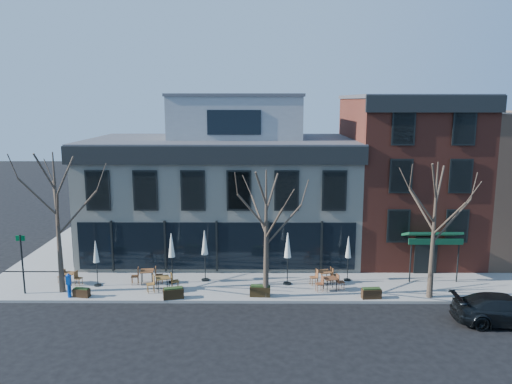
{
  "coord_description": "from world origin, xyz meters",
  "views": [
    {
      "loc": [
        2.6,
        -29.88,
        10.77
      ],
      "look_at": [
        2.43,
        2.0,
        4.94
      ],
      "focal_mm": 35.0,
      "sensor_mm": 36.0,
      "label": 1
    }
  ],
  "objects_px": {
    "cafe_set_0": "(70,277)",
    "umbrella_0": "(96,254)",
    "call_box": "(69,285)",
    "parked_sedan": "(505,310)"
  },
  "relations": [
    {
      "from": "call_box",
      "to": "cafe_set_0",
      "type": "height_order",
      "value": "call_box"
    },
    {
      "from": "call_box",
      "to": "cafe_set_0",
      "type": "relative_size",
      "value": 0.85
    },
    {
      "from": "call_box",
      "to": "umbrella_0",
      "type": "relative_size",
      "value": 0.51
    },
    {
      "from": "cafe_set_0",
      "to": "umbrella_0",
      "type": "height_order",
      "value": "umbrella_0"
    },
    {
      "from": "umbrella_0",
      "to": "parked_sedan",
      "type": "bearing_deg",
      "value": -12.21
    },
    {
      "from": "cafe_set_0",
      "to": "umbrella_0",
      "type": "relative_size",
      "value": 0.59
    },
    {
      "from": "parked_sedan",
      "to": "umbrella_0",
      "type": "relative_size",
      "value": 1.85
    },
    {
      "from": "call_box",
      "to": "cafe_set_0",
      "type": "bearing_deg",
      "value": 109.43
    },
    {
      "from": "cafe_set_0",
      "to": "parked_sedan",
      "type": "bearing_deg",
      "value": -11.99
    },
    {
      "from": "parked_sedan",
      "to": "cafe_set_0",
      "type": "bearing_deg",
      "value": 81.23
    }
  ]
}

